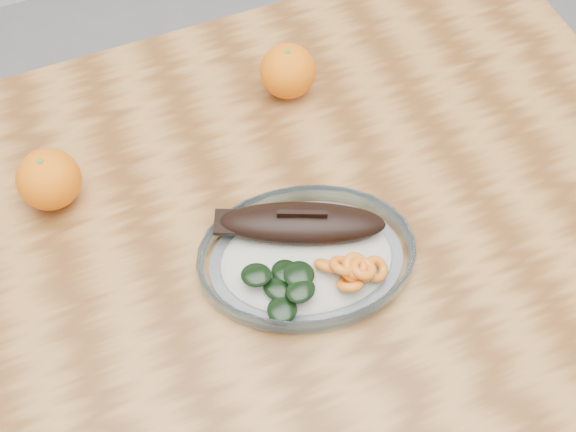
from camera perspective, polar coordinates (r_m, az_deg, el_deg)
The scene contains 5 objects.
ground at distance 1.59m, azimuth -2.16°, elevation -16.21°, with size 3.00×3.00×0.00m, color slate.
dining_table at distance 0.98m, azimuth -3.38°, elevation -5.62°, with size 1.20×0.80×0.75m.
plated_meal at distance 0.87m, azimuth 1.48°, elevation -3.10°, with size 0.57×0.57×0.07m.
orange_left at distance 0.95m, azimuth -18.37°, elevation 2.76°, with size 0.08×0.08×0.08m, color orange.
orange_right at distance 1.02m, azimuth -0.01°, elevation 11.37°, with size 0.08×0.08×0.08m, color orange.
Camera 1 is at (-0.11, -0.43, 1.53)m, focal length 45.00 mm.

